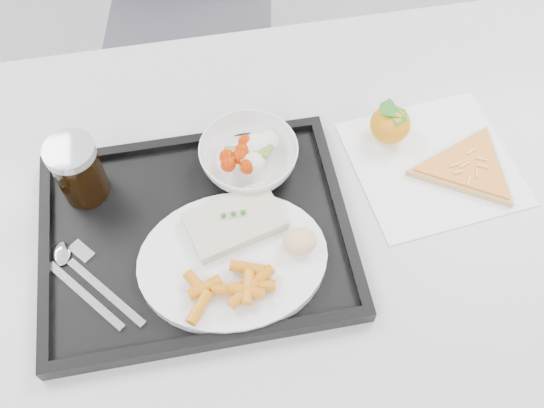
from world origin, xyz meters
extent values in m
cube|color=#B5B5B7|center=(0.00, 0.30, 0.73)|extent=(1.20, 0.80, 0.03)
cylinder|color=#47474C|center=(-0.54, 0.64, 0.36)|extent=(0.04, 0.04, 0.72)
cylinder|color=#47474C|center=(0.54, 0.64, 0.36)|extent=(0.04, 0.04, 0.72)
cube|color=#37353D|center=(-0.09, 1.05, 0.45)|extent=(0.49, 0.49, 0.04)
cylinder|color=#47474C|center=(-0.27, 0.87, 0.21)|extent=(0.03, 0.03, 0.43)
cylinder|color=#47474C|center=(0.09, 0.87, 0.21)|extent=(0.03, 0.03, 0.43)
cylinder|color=#47474C|center=(-0.27, 1.23, 0.21)|extent=(0.03, 0.03, 0.43)
cylinder|color=#47474C|center=(0.09, 1.23, 0.21)|extent=(0.03, 0.03, 0.43)
cube|color=black|center=(-0.13, 0.28, 0.76)|extent=(0.45, 0.35, 0.01)
cube|color=black|center=(-0.13, 0.44, 0.77)|extent=(0.45, 0.02, 0.01)
cube|color=black|center=(-0.13, 0.11, 0.77)|extent=(0.45, 0.02, 0.01)
cube|color=black|center=(0.08, 0.28, 0.77)|extent=(0.02, 0.32, 0.01)
cube|color=black|center=(-0.35, 0.28, 0.77)|extent=(0.02, 0.32, 0.01)
cylinder|color=white|center=(-0.09, 0.22, 0.77)|extent=(0.27, 0.27, 0.02)
cube|color=beige|center=(-0.08, 0.27, 0.79)|extent=(0.15, 0.12, 0.02)
sphere|color=#236B1C|center=(-0.09, 0.28, 0.81)|extent=(0.01, 0.01, 0.01)
sphere|color=#236B1C|center=(-0.08, 0.28, 0.81)|extent=(0.01, 0.01, 0.01)
sphere|color=#236B1C|center=(-0.06, 0.28, 0.81)|extent=(0.01, 0.01, 0.01)
ellipsoid|color=tan|center=(0.01, 0.22, 0.80)|extent=(0.06, 0.06, 0.03)
imported|color=white|center=(-0.04, 0.38, 0.79)|extent=(0.15, 0.15, 0.05)
cylinder|color=black|center=(-0.29, 0.38, 0.81)|extent=(0.07, 0.07, 0.10)
cylinder|color=#A5A8AD|center=(-0.29, 0.38, 0.87)|extent=(0.07, 0.07, 0.01)
cube|color=silver|center=(-0.30, 0.21, 0.77)|extent=(0.10, 0.12, 0.00)
ellipsoid|color=silver|center=(-0.33, 0.28, 0.77)|extent=(0.04, 0.05, 0.01)
cube|color=silver|center=(-0.27, 0.21, 0.77)|extent=(0.10, 0.12, 0.00)
cube|color=silver|center=(-0.30, 0.28, 0.77)|extent=(0.04, 0.04, 0.00)
cube|color=white|center=(0.26, 0.34, 0.75)|extent=(0.27, 0.27, 0.00)
ellipsoid|color=#FF9C16|center=(0.20, 0.41, 0.79)|extent=(0.07, 0.07, 0.06)
cube|color=#236B1C|center=(0.20, 0.41, 0.81)|extent=(0.04, 0.05, 0.02)
cube|color=#236B1C|center=(0.20, 0.41, 0.81)|extent=(0.05, 0.03, 0.02)
cylinder|color=tan|center=(0.30, 0.32, 0.76)|extent=(0.22, 0.22, 0.01)
cylinder|color=#B72A10|center=(0.30, 0.32, 0.77)|extent=(0.19, 0.19, 0.00)
cube|color=#EABC47|center=(0.32, 0.33, 0.77)|extent=(0.02, 0.01, 0.00)
cube|color=#EABC47|center=(0.28, 0.31, 0.77)|extent=(0.02, 0.00, 0.00)
cube|color=#EABC47|center=(0.29, 0.32, 0.77)|extent=(0.02, 0.01, 0.00)
cube|color=#EABC47|center=(0.29, 0.29, 0.77)|extent=(0.01, 0.02, 0.00)
cube|color=#EABC47|center=(0.28, 0.32, 0.77)|extent=(0.02, 0.01, 0.00)
cube|color=#EABC47|center=(0.32, 0.31, 0.77)|extent=(0.02, 0.01, 0.00)
cube|color=#EABC47|center=(0.31, 0.30, 0.77)|extent=(0.01, 0.02, 0.00)
cube|color=#EABC47|center=(0.31, 0.34, 0.77)|extent=(0.02, 0.01, 0.00)
cylinder|color=#CA7011|center=(-0.06, 0.16, 0.79)|extent=(0.05, 0.02, 0.02)
cylinder|color=#CA7011|center=(-0.14, 0.18, 0.79)|extent=(0.04, 0.05, 0.02)
cylinder|color=#CA7011|center=(-0.14, 0.15, 0.80)|extent=(0.04, 0.05, 0.02)
cylinder|color=#CA7011|center=(-0.13, 0.18, 0.80)|extent=(0.05, 0.03, 0.02)
cylinder|color=#CA7011|center=(-0.10, 0.17, 0.79)|extent=(0.05, 0.03, 0.02)
cylinder|color=#CA7011|center=(-0.06, 0.18, 0.79)|extent=(0.05, 0.04, 0.02)
cylinder|color=#CA7011|center=(-0.07, 0.19, 0.80)|extent=(0.05, 0.03, 0.02)
cylinder|color=#CA7011|center=(-0.08, 0.16, 0.80)|extent=(0.05, 0.04, 0.02)
cylinder|color=#CA7011|center=(-0.07, 0.16, 0.80)|extent=(0.03, 0.05, 0.02)
cylinder|color=#CA7011|center=(-0.08, 0.16, 0.80)|extent=(0.05, 0.03, 0.02)
sphere|color=#A52400|center=(-0.05, 0.38, 0.80)|extent=(0.02, 0.02, 0.02)
sphere|color=#A52400|center=(-0.04, 0.40, 0.80)|extent=(0.02, 0.02, 0.02)
sphere|color=#A52400|center=(-0.04, 0.36, 0.80)|extent=(0.02, 0.02, 0.02)
sphere|color=#A52400|center=(-0.07, 0.38, 0.80)|extent=(0.02, 0.02, 0.02)
sphere|color=#A52400|center=(-0.05, 0.39, 0.80)|extent=(0.02, 0.02, 0.02)
sphere|color=#A52400|center=(-0.07, 0.37, 0.80)|extent=(0.02, 0.02, 0.02)
ellipsoid|color=silver|center=(0.00, 0.40, 0.80)|extent=(0.03, 0.03, 0.03)
ellipsoid|color=silver|center=(-0.02, 0.40, 0.80)|extent=(0.03, 0.03, 0.03)
ellipsoid|color=silver|center=(-0.03, 0.36, 0.80)|extent=(0.03, 0.03, 0.03)
ellipsoid|color=silver|center=(-0.03, 0.39, 0.80)|extent=(0.03, 0.03, 0.03)
ellipsoid|color=silver|center=(-0.02, 0.40, 0.80)|extent=(0.03, 0.03, 0.03)
cube|color=#5B7B26|center=(-0.04, 0.36, 0.80)|extent=(0.03, 0.03, 0.00)
cube|color=#5B7B26|center=(-0.06, 0.38, 0.80)|extent=(0.03, 0.03, 0.00)
cube|color=#5B7B26|center=(-0.01, 0.38, 0.80)|extent=(0.03, 0.03, 0.00)
camera|label=1|loc=(-0.10, -0.16, 1.55)|focal=40.00mm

